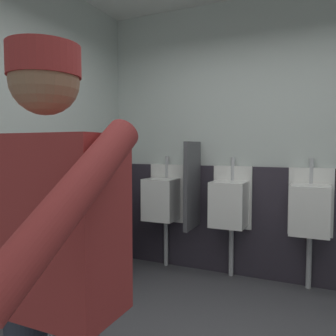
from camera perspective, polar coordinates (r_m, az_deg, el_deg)
The scene contains 8 objects.
wall_back at distance 3.59m, azimuth 16.70°, elevation 4.62°, with size 4.13×0.12×2.84m, color silver.
wainscot_band_back at distance 3.60m, azimuth 16.29°, elevation -8.97°, with size 3.53×0.03×1.14m, color #2D2833.
urinal_left at distance 3.74m, azimuth -0.92°, elevation -5.16°, with size 0.40×0.34×1.24m.
urinal_middle at distance 3.49m, azimuth 10.32°, elevation -5.87°, with size 0.40×0.34×1.24m.
urinal_right at distance 3.39m, azimuth 22.78°, elevation -6.38°, with size 0.40×0.34×1.24m.
privacy_divider_panel at distance 3.51m, azimuth 4.12°, elevation -2.91°, with size 0.04×0.40×0.90m, color #4C4C51.
person at distance 1.19m, azimuth -19.73°, elevation -14.38°, with size 0.70×0.60×1.66m.
trash_bin at distance 3.56m, azimuth -9.57°, elevation -12.56°, with size 0.36×0.36×0.72m, color #38383D.
Camera 1 is at (0.50, -1.70, 1.35)m, focal length 36.22 mm.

